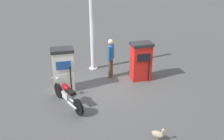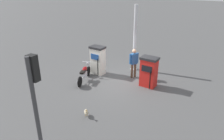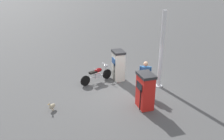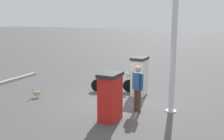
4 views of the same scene
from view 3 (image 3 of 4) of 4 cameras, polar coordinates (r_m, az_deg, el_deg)
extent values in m
plane|color=#4C4C4C|center=(11.43, 2.83, -5.65)|extent=(120.00, 120.00, 0.00)
cube|color=silver|center=(12.58, 1.60, 0.92)|extent=(0.57, 0.79, 1.56)
cube|color=#1E478C|center=(12.38, 0.37, 2.26)|extent=(0.05, 0.54, 0.32)
cube|color=#262628|center=(12.30, 1.64, 4.57)|extent=(0.63, 0.87, 0.12)
cylinder|color=black|center=(12.37, 0.53, -0.61)|extent=(0.05, 0.05, 1.01)
cube|color=red|center=(9.95, 8.31, -5.51)|extent=(0.59, 0.82, 1.48)
cube|color=black|center=(9.70, 6.85, -4.05)|extent=(0.06, 0.56, 0.32)
cube|color=#262628|center=(9.61, 8.56, -1.27)|extent=(0.65, 0.90, 0.12)
cylinder|color=black|center=(9.75, 7.08, -7.56)|extent=(0.05, 0.05, 0.96)
cylinder|color=black|center=(12.84, -1.27, -1.01)|extent=(0.55, 0.25, 0.57)
cylinder|color=black|center=(12.08, -6.70, -2.70)|extent=(0.55, 0.25, 0.57)
cube|color=silver|center=(12.43, -3.73, -1.35)|extent=(0.41, 0.31, 0.24)
cylinder|color=silver|center=(12.43, -3.91, -1.62)|extent=(1.04, 0.41, 0.05)
ellipsoid|color=maroon|center=(12.36, -3.50, -0.08)|extent=(0.53, 0.37, 0.24)
cube|color=black|center=(12.20, -4.78, -0.59)|extent=(0.48, 0.34, 0.10)
cylinder|color=silver|center=(12.71, -1.42, 0.19)|extent=(0.26, 0.12, 0.57)
cylinder|color=silver|center=(12.55, -1.73, 1.46)|extent=(0.22, 0.54, 0.04)
sphere|color=silver|center=(12.65, -1.36, 1.06)|extent=(0.18, 0.18, 0.14)
cylinder|color=silver|center=(12.26, -6.23, -2.19)|extent=(0.54, 0.25, 0.07)
cylinder|color=#473828|center=(11.25, 7.64, -3.98)|extent=(0.18, 0.18, 0.82)
cylinder|color=#473828|center=(11.23, 8.66, -4.09)|extent=(0.18, 0.18, 0.82)
cube|color=#265999|center=(10.95, 8.35, -0.66)|extent=(0.41, 0.37, 0.61)
cylinder|color=#265999|center=(10.96, 7.11, -0.40)|extent=(0.13, 0.13, 0.58)
cylinder|color=#265999|center=(10.91, 9.60, -0.64)|extent=(0.13, 0.13, 0.58)
sphere|color=tan|center=(10.78, 8.48, 1.54)|extent=(0.32, 0.32, 0.23)
ellipsoid|color=tan|center=(10.22, -14.79, -8.77)|extent=(0.37, 0.37, 0.19)
cylinder|color=tan|center=(10.12, -15.27, -8.79)|extent=(0.08, 0.08, 0.14)
sphere|color=tan|center=(10.04, -15.45, -8.18)|extent=(0.12, 0.12, 0.09)
cone|color=orange|center=(10.00, -15.67, -8.35)|extent=(0.07, 0.07, 0.04)
cone|color=tan|center=(10.31, -14.23, -8.25)|extent=(0.10, 0.10, 0.07)
cylinder|color=orange|center=(10.28, -14.57, -9.52)|extent=(0.02, 0.02, 0.10)
cylinder|color=orange|center=(10.32, -14.86, -9.42)|extent=(0.02, 0.02, 0.10)
cylinder|color=silver|center=(11.61, 12.32, 4.81)|extent=(0.20, 0.20, 3.94)
cylinder|color=silver|center=(12.31, 11.59, -3.88)|extent=(0.40, 0.40, 0.04)
camera|label=1|loc=(12.77, -43.27, 13.66)|focal=41.19mm
camera|label=2|loc=(6.69, -71.14, 5.60)|focal=33.63mm
camera|label=4|loc=(7.94, 67.78, -5.93)|focal=43.87mm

